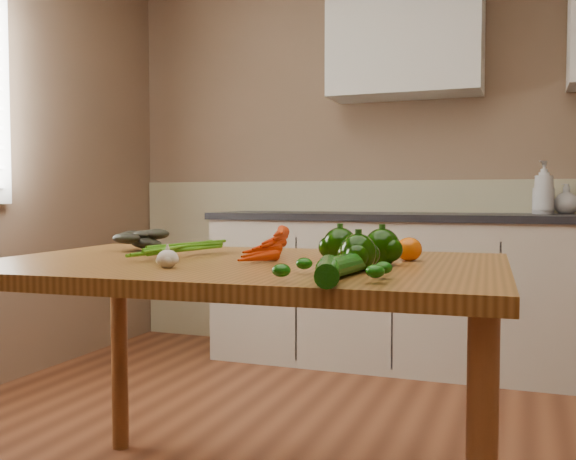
{
  "coord_description": "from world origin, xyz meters",
  "views": [
    {
      "loc": [
        0.6,
        -1.57,
        1.0
      ],
      "look_at": [
        -0.14,
        0.41,
        0.89
      ],
      "focal_mm": 40.0,
      "sensor_mm": 36.0,
      "label": 1
    }
  ],
  "objects_px": {
    "leafy_greens": "(138,235)",
    "tomato_b": "(378,246)",
    "tomato_a": "(332,248)",
    "soap_bottle_c": "(566,199)",
    "soap_bottle_b": "(543,195)",
    "soap_bottle_a": "(544,187)",
    "pepper_b": "(382,247)",
    "pepper_a": "(340,245)",
    "table": "(243,291)",
    "garlic_bulb": "(168,259)",
    "pepper_c": "(358,253)",
    "tomato_c": "(409,249)",
    "carrot_bunch": "(241,246)",
    "zucchini_a": "(343,266)",
    "zucchini_b": "(328,271)"
  },
  "relations": [
    {
      "from": "leafy_greens",
      "to": "tomato_b",
      "type": "relative_size",
      "value": 2.84
    },
    {
      "from": "leafy_greens",
      "to": "tomato_a",
      "type": "xyz_separation_m",
      "value": [
        0.72,
        -0.05,
        -0.02
      ]
    },
    {
      "from": "soap_bottle_c",
      "to": "soap_bottle_b",
      "type": "bearing_deg",
      "value": -116.32
    },
    {
      "from": "soap_bottle_a",
      "to": "pepper_b",
      "type": "height_order",
      "value": "soap_bottle_a"
    },
    {
      "from": "tomato_b",
      "to": "pepper_a",
      "type": "bearing_deg",
      "value": -107.01
    },
    {
      "from": "table",
      "to": "garlic_bulb",
      "type": "height_order",
      "value": "garlic_bulb"
    },
    {
      "from": "soap_bottle_b",
      "to": "pepper_a",
      "type": "distance_m",
      "value": 2.22
    },
    {
      "from": "leafy_greens",
      "to": "pepper_c",
      "type": "distance_m",
      "value": 0.94
    },
    {
      "from": "pepper_b",
      "to": "tomato_a",
      "type": "xyz_separation_m",
      "value": [
        -0.18,
        0.13,
        -0.02
      ]
    },
    {
      "from": "soap_bottle_b",
      "to": "pepper_c",
      "type": "relative_size",
      "value": 2.31
    },
    {
      "from": "tomato_a",
      "to": "tomato_c",
      "type": "relative_size",
      "value": 0.91
    },
    {
      "from": "soap_bottle_a",
      "to": "pepper_b",
      "type": "relative_size",
      "value": 2.95
    },
    {
      "from": "carrot_bunch",
      "to": "zucchini_a",
      "type": "bearing_deg",
      "value": -40.7
    },
    {
      "from": "soap_bottle_a",
      "to": "table",
      "type": "bearing_deg",
      "value": -90.01
    },
    {
      "from": "table",
      "to": "tomato_b",
      "type": "xyz_separation_m",
      "value": [
        0.35,
        0.25,
        0.12
      ]
    },
    {
      "from": "leafy_greens",
      "to": "zucchini_b",
      "type": "xyz_separation_m",
      "value": [
        0.87,
        -0.58,
        -0.03
      ]
    },
    {
      "from": "zucchini_a",
      "to": "pepper_c",
      "type": "bearing_deg",
      "value": 85.92
    },
    {
      "from": "garlic_bulb",
      "to": "tomato_b",
      "type": "relative_size",
      "value": 0.76
    },
    {
      "from": "soap_bottle_b",
      "to": "pepper_b",
      "type": "bearing_deg",
      "value": 3.22
    },
    {
      "from": "soap_bottle_b",
      "to": "tomato_b",
      "type": "bearing_deg",
      "value": -0.0
    },
    {
      "from": "pepper_c",
      "to": "tomato_c",
      "type": "height_order",
      "value": "pepper_c"
    },
    {
      "from": "soap_bottle_a",
      "to": "garlic_bulb",
      "type": "relative_size",
      "value": 5.16
    },
    {
      "from": "soap_bottle_c",
      "to": "tomato_a",
      "type": "xyz_separation_m",
      "value": [
        -0.76,
        -2.05,
        -0.14
      ]
    },
    {
      "from": "soap_bottle_a",
      "to": "tomato_c",
      "type": "distance_m",
      "value": 2.0
    },
    {
      "from": "table",
      "to": "pepper_a",
      "type": "relative_size",
      "value": 15.61
    },
    {
      "from": "leafy_greens",
      "to": "pepper_c",
      "type": "height_order",
      "value": "leafy_greens"
    },
    {
      "from": "soap_bottle_a",
      "to": "soap_bottle_b",
      "type": "height_order",
      "value": "soap_bottle_a"
    },
    {
      "from": "garlic_bulb",
      "to": "tomato_b",
      "type": "distance_m",
      "value": 0.68
    },
    {
      "from": "table",
      "to": "carrot_bunch",
      "type": "xyz_separation_m",
      "value": [
        -0.03,
        0.06,
        0.13
      ]
    },
    {
      "from": "table",
      "to": "tomato_a",
      "type": "height_order",
      "value": "tomato_a"
    },
    {
      "from": "tomato_c",
      "to": "garlic_bulb",
      "type": "bearing_deg",
      "value": -144.22
    },
    {
      "from": "soap_bottle_b",
      "to": "garlic_bulb",
      "type": "relative_size",
      "value": 3.76
    },
    {
      "from": "pepper_c",
      "to": "tomato_b",
      "type": "relative_size",
      "value": 1.24
    },
    {
      "from": "soap_bottle_c",
      "to": "tomato_c",
      "type": "xyz_separation_m",
      "value": [
        -0.53,
        -2.04,
        -0.14
      ]
    },
    {
      "from": "soap_bottle_a",
      "to": "tomato_c",
      "type": "xyz_separation_m",
      "value": [
        -0.41,
        -1.95,
        -0.21
      ]
    },
    {
      "from": "leafy_greens",
      "to": "garlic_bulb",
      "type": "relative_size",
      "value": 3.74
    },
    {
      "from": "soap_bottle_b",
      "to": "soap_bottle_c",
      "type": "bearing_deg",
      "value": 115.91
    },
    {
      "from": "carrot_bunch",
      "to": "zucchini_b",
      "type": "distance_m",
      "value": 0.6
    },
    {
      "from": "soap_bottle_c",
      "to": "tomato_c",
      "type": "bearing_deg",
      "value": -51.59
    },
    {
      "from": "soap_bottle_b",
      "to": "leafy_greens",
      "type": "height_order",
      "value": "soap_bottle_b"
    },
    {
      "from": "carrot_bunch",
      "to": "tomato_a",
      "type": "xyz_separation_m",
      "value": [
        0.26,
        0.09,
        -0.01
      ]
    },
    {
      "from": "table",
      "to": "tomato_c",
      "type": "height_order",
      "value": "tomato_c"
    },
    {
      "from": "pepper_c",
      "to": "tomato_a",
      "type": "distance_m",
      "value": 0.33
    },
    {
      "from": "soap_bottle_c",
      "to": "garlic_bulb",
      "type": "relative_size",
      "value": 2.93
    },
    {
      "from": "leafy_greens",
      "to": "garlic_bulb",
      "type": "xyz_separation_m",
      "value": [
        0.39,
        -0.45,
        -0.03
      ]
    },
    {
      "from": "pepper_a",
      "to": "tomato_a",
      "type": "bearing_deg",
      "value": 117.47
    },
    {
      "from": "soap_bottle_b",
      "to": "garlic_bulb",
      "type": "bearing_deg",
      "value": -6.77
    },
    {
      "from": "soap_bottle_a",
      "to": "pepper_b",
      "type": "bearing_deg",
      "value": -79.91
    },
    {
      "from": "soap_bottle_b",
      "to": "soap_bottle_a",
      "type": "bearing_deg",
      "value": 15.21
    },
    {
      "from": "tomato_c",
      "to": "carrot_bunch",
      "type": "bearing_deg",
      "value": -168.17
    }
  ]
}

